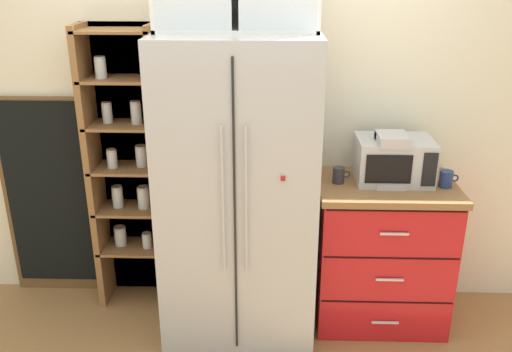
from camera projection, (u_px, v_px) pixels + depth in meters
The scene contains 12 objects.
ground_plane at pixel (241, 318), 3.50m from camera, with size 10.68×10.68×0.00m, color #9E7042.
wall_back_cream at pixel (242, 111), 3.41m from camera, with size 4.98×0.10×2.55m, color silver.
refrigerator at pixel (239, 190), 3.17m from camera, with size 0.89×0.73×1.81m.
pantry_shelf_column at pixel (129, 167), 3.44m from camera, with size 0.50×0.30×1.83m.
counter_cabinet at pixel (381, 252), 3.37m from camera, with size 0.82×0.59×0.93m.
microwave at pixel (393, 160), 3.20m from camera, with size 0.44×0.33×0.26m.
coffee_maker at pixel (389, 158), 3.15m from camera, with size 0.17×0.20×0.31m.
mug_charcoal at pixel (339, 175), 3.20m from camera, with size 0.11×0.07×0.10m.
mug_navy at pixel (446, 179), 3.14m from camera, with size 0.11×0.08×0.10m.
bottle_cobalt at pixel (389, 164), 3.16m from camera, with size 0.07×0.07×0.28m.
bottle_amber at pixel (390, 167), 3.14m from camera, with size 0.06×0.06×0.26m.
chalkboard_menu at pixel (49, 198), 3.59m from camera, with size 0.60×0.04×1.38m.
Camera 1 is at (0.19, -2.92, 2.13)m, focal length 37.89 mm.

